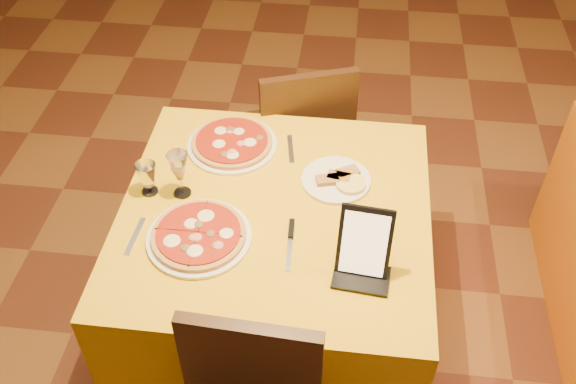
# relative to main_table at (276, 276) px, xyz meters

# --- Properties ---
(floor) EXTENTS (6.00, 7.00, 0.01)m
(floor) POSITION_rel_main_table_xyz_m (0.24, -0.13, -0.38)
(floor) COLOR #5E2D19
(floor) RESTS_ON ground
(main_table) EXTENTS (1.10, 1.10, 0.75)m
(main_table) POSITION_rel_main_table_xyz_m (0.00, 0.00, 0.00)
(main_table) COLOR #E3AF0E
(main_table) RESTS_ON floor
(chair_main_far) EXTENTS (0.51, 0.51, 0.91)m
(chair_main_far) POSITION_rel_main_table_xyz_m (0.00, 0.80, 0.08)
(chair_main_far) COLOR black
(chair_main_far) RESTS_ON floor
(pizza_near) EXTENTS (0.36, 0.36, 0.03)m
(pizza_near) POSITION_rel_main_table_xyz_m (-0.24, -0.17, 0.39)
(pizza_near) COLOR white
(pizza_near) RESTS_ON main_table
(pizza_far) EXTENTS (0.35, 0.35, 0.03)m
(pizza_far) POSITION_rel_main_table_xyz_m (-0.21, 0.32, 0.39)
(pizza_far) COLOR white
(pizza_far) RESTS_ON main_table
(cutlet_dish) EXTENTS (0.26, 0.26, 0.03)m
(cutlet_dish) POSITION_rel_main_table_xyz_m (0.21, 0.17, 0.39)
(cutlet_dish) COLOR white
(cutlet_dish) RESTS_ON main_table
(wine_glass) EXTENTS (0.09, 0.09, 0.19)m
(wine_glass) POSITION_rel_main_table_xyz_m (-0.34, 0.04, 0.47)
(wine_glass) COLOR tan
(wine_glass) RESTS_ON main_table
(water_glass) EXTENTS (0.07, 0.07, 0.13)m
(water_glass) POSITION_rel_main_table_xyz_m (-0.46, 0.04, 0.44)
(water_glass) COLOR white
(water_glass) RESTS_ON main_table
(tablet) EXTENTS (0.18, 0.11, 0.23)m
(tablet) POSITION_rel_main_table_xyz_m (0.32, -0.23, 0.49)
(tablet) COLOR black
(tablet) RESTS_ON main_table
(knife) EXTENTS (0.03, 0.20, 0.01)m
(knife) POSITION_rel_main_table_xyz_m (0.07, -0.18, 0.38)
(knife) COLOR silver
(knife) RESTS_ON main_table
(fork_near) EXTENTS (0.03, 0.17, 0.01)m
(fork_near) POSITION_rel_main_table_xyz_m (-0.45, -0.19, 0.38)
(fork_near) COLOR #B4B4BB
(fork_near) RESTS_ON main_table
(fork_far) EXTENTS (0.05, 0.17, 0.01)m
(fork_far) POSITION_rel_main_table_xyz_m (0.02, 0.33, 0.38)
(fork_far) COLOR silver
(fork_far) RESTS_ON main_table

